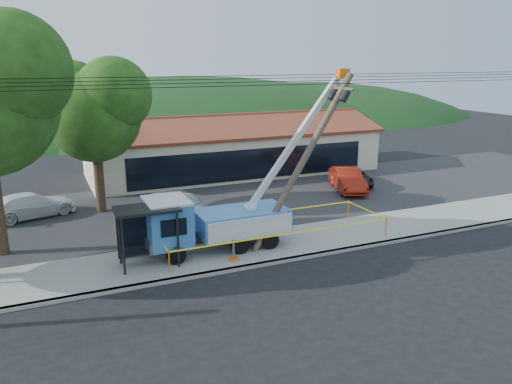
{
  "coord_description": "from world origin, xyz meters",
  "views": [
    {
      "loc": [
        -9.96,
        -16.32,
        8.76
      ],
      "look_at": [
        -0.59,
        5.0,
        2.53
      ],
      "focal_mm": 35.0,
      "sensor_mm": 36.0,
      "label": 1
    }
  ],
  "objects": [
    {
      "name": "bus_shelter",
      "position": [
        -6.11,
        4.0,
        2.05
      ],
      "size": [
        2.73,
        1.73,
        2.58
      ],
      "rotation": [
        0.0,
        0.0,
        -0.03
      ],
      "color": "black",
      "rests_on": "ground"
    },
    {
      "name": "hill_east",
      "position": [
        30.0,
        55.0,
        0.0
      ],
      "size": [
        72.8,
        52.0,
        26.0
      ],
      "primitive_type": "ellipsoid",
      "color": "#153A15",
      "rests_on": "ground"
    },
    {
      "name": "leaning_pole",
      "position": [
        1.4,
        3.59,
        4.54
      ],
      "size": [
        5.13,
        1.76,
        8.1
      ],
      "color": "#4E4032",
      "rests_on": "ground"
    },
    {
      "name": "ground",
      "position": [
        0.0,
        0.0,
        0.0
      ],
      "size": [
        120.0,
        120.0,
        0.0
      ],
      "primitive_type": "plane",
      "color": "black",
      "rests_on": "ground"
    },
    {
      "name": "caution_tape",
      "position": [
        -0.03,
        4.33,
        0.88
      ],
      "size": [
        11.08,
        3.39,
        0.98
      ],
      "color": "orange",
      "rests_on": "ground"
    },
    {
      "name": "parking_lot",
      "position": [
        0.0,
        12.0,
        0.05
      ],
      "size": [
        60.0,
        12.0,
        0.1
      ],
      "primitive_type": "cube",
      "color": "#28282B",
      "rests_on": "ground"
    },
    {
      "name": "strip_mall",
      "position": [
        4.0,
        19.98,
        1.88
      ],
      "size": [
        22.5,
        8.53,
        4.67
      ],
      "color": "beige",
      "rests_on": "ground"
    },
    {
      "name": "car_silver",
      "position": [
        -3.0,
        9.71,
        0.0
      ],
      "size": [
        3.32,
        4.94,
        1.56
      ],
      "primitive_type": "imported",
      "rotation": [
        0.0,
        0.0,
        0.36
      ],
      "color": "#A5A9AD",
      "rests_on": "ground"
    },
    {
      "name": "car_dark",
      "position": [
        10.21,
        12.42,
        0.0
      ],
      "size": [
        3.13,
        4.67,
        1.19
      ],
      "primitive_type": "imported",
      "rotation": [
        0.0,
        0.0,
        -0.29
      ],
      "color": "black",
      "rests_on": "ground"
    },
    {
      "name": "tree_lot",
      "position": [
        -7.0,
        13.0,
        6.21
      ],
      "size": [
        6.3,
        5.6,
        8.94
      ],
      "color": "#332316",
      "rests_on": "ground"
    },
    {
      "name": "utility_truck",
      "position": [
        -2.94,
        4.48,
        1.58
      ],
      "size": [
        10.03,
        3.59,
        8.18
      ],
      "color": "black",
      "rests_on": "ground"
    },
    {
      "name": "car_red",
      "position": [
        8.9,
        11.2,
        0.0
      ],
      "size": [
        3.06,
        4.94,
        1.54
      ],
      "primitive_type": "imported",
      "rotation": [
        0.0,
        0.0,
        -0.33
      ],
      "color": "maroon",
      "rests_on": "ground"
    },
    {
      "name": "sidewalk",
      "position": [
        0.0,
        4.0,
        0.07
      ],
      "size": [
        60.0,
        4.0,
        0.15
      ],
      "primitive_type": "cube",
      "color": "gray",
      "rests_on": "ground"
    },
    {
      "name": "hill_center",
      "position": [
        10.0,
        55.0,
        0.0
      ],
      "size": [
        89.6,
        64.0,
        32.0
      ],
      "primitive_type": "ellipsoid",
      "color": "#153A15",
      "rests_on": "ground"
    },
    {
      "name": "car_white",
      "position": [
        -10.77,
        13.4,
        0.0
      ],
      "size": [
        5.21,
        3.37,
        1.41
      ],
      "primitive_type": "imported",
      "rotation": [
        0.0,
        0.0,
        1.88
      ],
      "color": "white",
      "rests_on": "ground"
    },
    {
      "name": "curb",
      "position": [
        0.0,
        2.1,
        0.07
      ],
      "size": [
        60.0,
        0.25,
        0.15
      ],
      "primitive_type": "cube",
      "color": "gray",
      "rests_on": "ground"
    }
  ]
}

